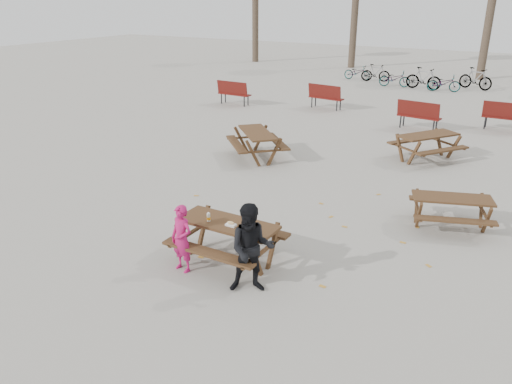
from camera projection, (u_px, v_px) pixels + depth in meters
The scene contains 13 objects.
ground at pixel (228, 261), 9.04m from camera, with size 80.00×80.00×0.00m, color gray.
main_picnic_table at pixel (228, 232), 8.83m from camera, with size 1.80×1.45×0.78m.
food_tray at pixel (231, 225), 8.61m from camera, with size 0.18×0.11×0.04m, color white.
bread_roll at pixel (231, 223), 8.59m from camera, with size 0.14×0.06×0.05m, color tan.
soda_bottle at pixel (209, 218), 8.76m from camera, with size 0.07×0.07×0.17m.
child at pixel (182, 239), 8.53m from camera, with size 0.44×0.29×1.21m, color #B4165B.
adult at pixel (252, 249), 7.88m from camera, with size 0.73×0.57×1.51m, color black.
picnic_table_east at pixel (450, 212), 10.22m from camera, with size 1.56×1.26×0.67m, color #361C13, non-canonical shape.
picnic_table_north at pixel (257, 145), 14.58m from camera, with size 1.84×1.48×0.79m, color #361C13, non-canonical shape.
picnic_table_far at pixel (427, 147), 14.41m from camera, with size 1.78×1.43×0.77m, color #361C13, non-canonical shape.
park_bench_row at pixel (362, 104), 19.41m from camera, with size 12.19×2.22×1.03m.
bicycle_row at pixel (416, 77), 25.86m from camera, with size 7.87×2.47×1.08m.
fallen_leaves at pixel (311, 217), 10.82m from camera, with size 11.00×11.00×0.01m, color #C0862E, non-canonical shape.
Camera 1 is at (4.42, -6.61, 4.50)m, focal length 35.00 mm.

